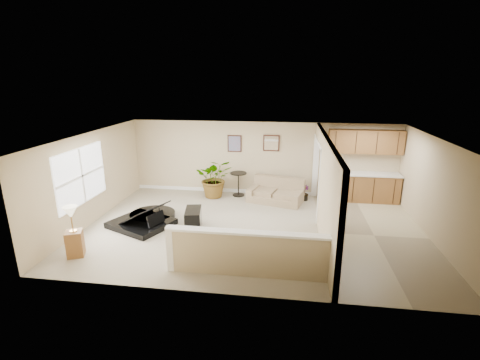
# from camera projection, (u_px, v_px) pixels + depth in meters

# --- Properties ---
(floor) EXTENTS (9.00, 9.00, 0.00)m
(floor) POSITION_uv_depth(u_px,v_px,m) (253.00, 229.00, 9.38)
(floor) COLOR tan
(floor) RESTS_ON ground
(back_wall) EXTENTS (9.00, 0.04, 2.50)m
(back_wall) POSITION_uv_depth(u_px,v_px,m) (262.00, 159.00, 11.87)
(back_wall) COLOR #C5B087
(back_wall) RESTS_ON floor
(front_wall) EXTENTS (9.00, 0.04, 2.50)m
(front_wall) POSITION_uv_depth(u_px,v_px,m) (236.00, 234.00, 6.17)
(front_wall) COLOR #C5B087
(front_wall) RESTS_ON floor
(left_wall) EXTENTS (0.04, 6.00, 2.50)m
(left_wall) POSITION_uv_depth(u_px,v_px,m) (92.00, 178.00, 9.61)
(left_wall) COLOR #C5B087
(left_wall) RESTS_ON floor
(right_wall) EXTENTS (0.04, 6.00, 2.50)m
(right_wall) POSITION_uv_depth(u_px,v_px,m) (438.00, 192.00, 8.43)
(right_wall) COLOR #C5B087
(right_wall) RESTS_ON floor
(ceiling) EXTENTS (9.00, 6.00, 0.04)m
(ceiling) POSITION_uv_depth(u_px,v_px,m) (254.00, 137.00, 8.66)
(ceiling) COLOR white
(ceiling) RESTS_ON back_wall
(kitchen_vinyl) EXTENTS (2.70, 6.00, 0.01)m
(kitchen_vinyl) POSITION_uv_depth(u_px,v_px,m) (374.00, 236.00, 8.96)
(kitchen_vinyl) COLOR tan
(kitchen_vinyl) RESTS_ON floor
(interior_partition) EXTENTS (0.18, 5.99, 2.50)m
(interior_partition) POSITION_uv_depth(u_px,v_px,m) (323.00, 186.00, 9.03)
(interior_partition) COLOR #C5B087
(interior_partition) RESTS_ON floor
(pony_half_wall) EXTENTS (3.42, 0.22, 1.00)m
(pony_half_wall) POSITION_uv_depth(u_px,v_px,m) (245.00, 253.00, 7.04)
(pony_half_wall) COLOR #C5B087
(pony_half_wall) RESTS_ON floor
(left_window) EXTENTS (0.05, 2.15, 1.45)m
(left_window) POSITION_uv_depth(u_px,v_px,m) (81.00, 176.00, 9.08)
(left_window) COLOR white
(left_window) RESTS_ON left_wall
(wall_art_left) EXTENTS (0.48, 0.04, 0.58)m
(wall_art_left) POSITION_uv_depth(u_px,v_px,m) (235.00, 144.00, 11.82)
(wall_art_left) COLOR #3D2016
(wall_art_left) RESTS_ON back_wall
(wall_mirror) EXTENTS (0.55, 0.04, 0.55)m
(wall_mirror) POSITION_uv_depth(u_px,v_px,m) (271.00, 143.00, 11.64)
(wall_mirror) COLOR #3D2016
(wall_mirror) RESTS_ON back_wall
(kitchen_cabinets) EXTENTS (2.36, 0.65, 2.33)m
(kitchen_cabinets) POSITION_uv_depth(u_px,v_px,m) (359.00, 175.00, 11.30)
(kitchen_cabinets) COLOR brown
(kitchen_cabinets) RESTS_ON floor
(piano) EXTENTS (2.16, 2.11, 1.43)m
(piano) POSITION_uv_depth(u_px,v_px,m) (141.00, 204.00, 9.51)
(piano) COLOR black
(piano) RESTS_ON floor
(piano_bench) EXTENTS (0.55, 0.86, 0.53)m
(piano_bench) POSITION_uv_depth(u_px,v_px,m) (193.00, 219.00, 9.34)
(piano_bench) COLOR black
(piano_bench) RESTS_ON floor
(loveseat) EXTENTS (1.97, 1.41, 0.99)m
(loveseat) POSITION_uv_depth(u_px,v_px,m) (276.00, 190.00, 11.36)
(loveseat) COLOR tan
(loveseat) RESTS_ON floor
(accent_table) EXTENTS (0.56, 0.56, 0.81)m
(accent_table) POSITION_uv_depth(u_px,v_px,m) (238.00, 181.00, 11.85)
(accent_table) COLOR black
(accent_table) RESTS_ON floor
(palm_plant) EXTENTS (1.38, 1.25, 1.34)m
(palm_plant) POSITION_uv_depth(u_px,v_px,m) (215.00, 178.00, 11.69)
(palm_plant) COLOR black
(palm_plant) RESTS_ON floor
(small_plant) EXTENTS (0.31, 0.31, 0.51)m
(small_plant) POSITION_uv_depth(u_px,v_px,m) (304.00, 194.00, 11.50)
(small_plant) COLOR black
(small_plant) RESTS_ON floor
(lamp_stand) EXTENTS (0.46, 0.46, 1.20)m
(lamp_stand) POSITION_uv_depth(u_px,v_px,m) (74.00, 235.00, 7.83)
(lamp_stand) COLOR brown
(lamp_stand) RESTS_ON floor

